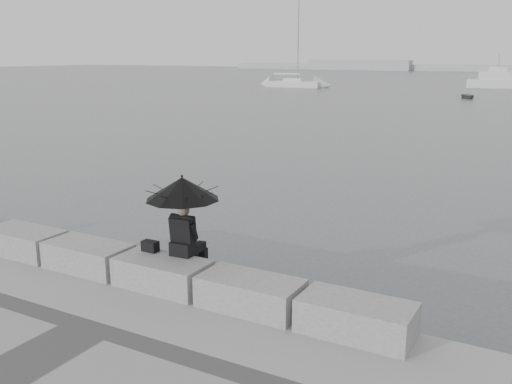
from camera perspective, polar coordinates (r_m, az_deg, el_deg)
The scene contains 11 objects.
ground at distance 10.40m, azimuth -7.59°, elevation -11.11°, with size 360.00×360.00×0.00m, color #4B4E50.
stone_block_far_left at distance 12.10m, azimuth -22.10°, elevation -4.64°, with size 1.60×0.80×0.50m, color slate.
stone_block_left at distance 10.87m, azimuth -16.41°, elevation -6.20°, with size 1.60×0.80×0.50m, color slate.
stone_block_centre at distance 9.78m, azimuth -9.32°, elevation -8.04°, with size 1.60×0.80×0.50m, color slate.
stone_block_right at distance 8.89m, azimuth -0.55°, elevation -10.12°, with size 1.60×0.80×0.50m, color slate.
stone_block_far_right at distance 8.26m, azimuth 9.99°, elevation -12.29°, with size 1.60×0.80×0.50m, color slate.
seated_person at distance 9.57m, azimuth -7.39°, elevation -0.47°, with size 1.25×1.25×1.39m.
bag at distance 10.08m, azimuth -10.54°, elevation -5.34°, with size 0.29×0.16×0.19m, color black.
sailboat_left at distance 79.16m, azimuth 3.84°, elevation 10.81°, with size 7.61×3.02×12.90m.
motor_cruiser at distance 83.45m, azimuth 23.60°, elevation 10.12°, with size 9.45×3.56×4.50m.
dinghy at distance 62.31m, azimuth 20.39°, elevation 8.99°, with size 2.77×1.17×0.47m, color slate.
Camera 1 is at (5.75, -7.51, 4.32)m, focal length 40.00 mm.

